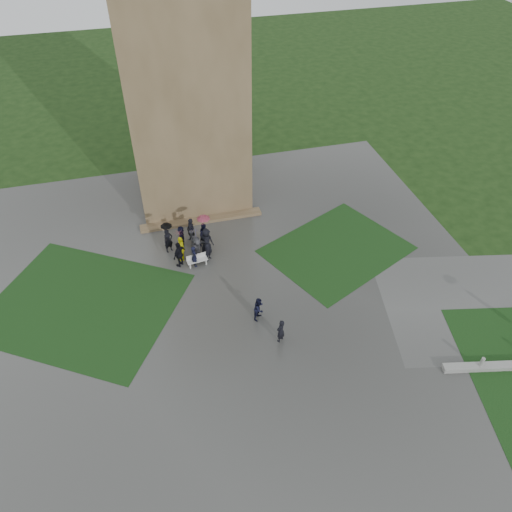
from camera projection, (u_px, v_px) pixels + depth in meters
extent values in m
plane|color=black|center=(233.00, 326.00, 29.28)|extent=(120.00, 120.00, 0.00)
cube|color=#383835|center=(226.00, 302.00, 30.73)|extent=(34.00, 34.00, 0.02)
cube|color=black|center=(83.00, 305.00, 30.56)|extent=(14.10, 13.46, 0.01)
cube|color=black|center=(337.00, 249.00, 34.53)|extent=(11.12, 10.15, 0.01)
cube|color=brown|center=(181.00, 80.00, 34.34)|extent=(8.00, 8.00, 18.00)
cube|color=brown|center=(202.00, 220.00, 36.94)|extent=(9.00, 0.80, 0.22)
cylinder|color=gray|center=(481.00, 364.00, 26.71)|extent=(0.20, 0.20, 0.90)
cube|color=silver|center=(197.00, 260.00, 33.07)|extent=(1.41, 0.58, 0.05)
cube|color=silver|center=(190.00, 265.00, 33.05)|extent=(0.12, 0.37, 0.38)
cube|color=silver|center=(205.00, 261.00, 33.36)|extent=(0.12, 0.37, 0.38)
cube|color=silver|center=(196.00, 256.00, 33.07)|extent=(1.36, 0.21, 0.36)
imported|color=black|center=(206.00, 241.00, 33.72)|extent=(1.15, 1.04, 1.95)
imported|color=black|center=(205.00, 234.00, 34.38)|extent=(0.99, 0.81, 1.78)
imported|color=black|center=(191.00, 230.00, 34.70)|extent=(0.73, 0.80, 1.83)
imported|color=#434348|center=(192.00, 239.00, 34.25)|extent=(0.42, 0.71, 1.44)
imported|color=black|center=(181.00, 235.00, 34.53)|extent=(0.66, 1.44, 1.50)
imported|color=black|center=(168.00, 241.00, 33.85)|extent=(0.78, 0.67, 1.80)
imported|color=yellow|center=(181.00, 248.00, 33.16)|extent=(0.78, 1.19, 1.89)
imported|color=black|center=(179.00, 254.00, 32.69)|extent=(1.25, 1.25, 1.92)
imported|color=black|center=(194.00, 256.00, 32.80)|extent=(0.50, 0.65, 1.59)
imported|color=#434348|center=(197.00, 248.00, 33.19)|extent=(1.59, 1.72, 1.86)
imported|color=black|center=(208.00, 250.00, 33.24)|extent=(0.72, 0.70, 1.66)
imported|color=#CC5473|center=(180.00, 236.00, 32.48)|extent=(0.83, 0.83, 0.76)
imported|color=navy|center=(196.00, 234.00, 32.39)|extent=(0.93, 0.93, 0.85)
imported|color=black|center=(166.00, 228.00, 33.11)|extent=(0.75, 0.75, 0.66)
imported|color=#CC5473|center=(204.00, 220.00, 33.59)|extent=(0.86, 0.86, 0.76)
imported|color=black|center=(259.00, 308.00, 29.26)|extent=(0.84, 0.87, 1.58)
imported|color=black|center=(281.00, 331.00, 27.95)|extent=(0.70, 0.66, 1.61)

